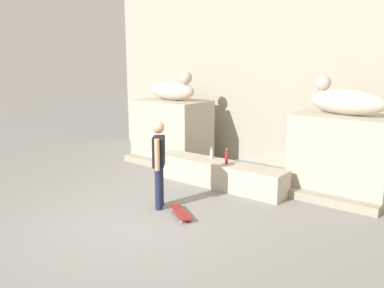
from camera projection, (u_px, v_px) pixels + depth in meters
ground_plane at (135, 223)px, 6.91m from camera, size 40.00×40.00×0.00m
facade_wall at (277, 56)px, 10.32m from camera, size 10.63×0.60×5.68m
pedestal_left at (172, 130)px, 10.98m from camera, size 1.93×1.30×1.67m
pedestal_right at (343, 155)px, 8.21m from camera, size 1.93×1.30×1.67m
statue_reclining_left at (173, 90)px, 10.72m from camera, size 1.65×0.73×0.78m
statue_reclining_right at (346, 101)px, 8.00m from camera, size 1.67×0.80×0.78m
ledge_block at (219, 174)px, 8.85m from camera, size 3.14×0.62×0.56m
skater at (159, 161)px, 7.42m from camera, size 0.37×0.46×1.67m
skateboard at (181, 212)px, 7.21m from camera, size 0.78×0.60×0.08m
bottle_clear at (211, 154)px, 9.03m from camera, size 0.07×0.07×0.27m
bottle_red at (227, 158)px, 8.59m from camera, size 0.07×0.07×0.33m
stair_step at (230, 177)px, 9.24m from camera, size 6.56×0.50×0.17m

